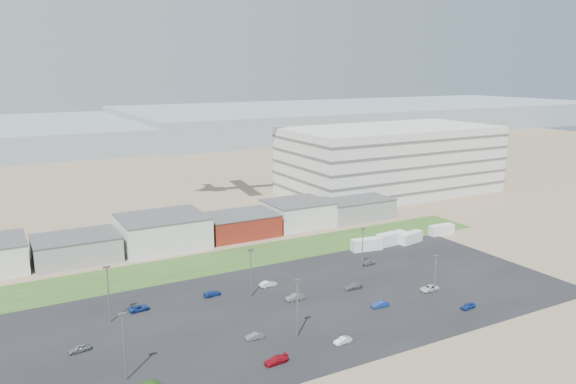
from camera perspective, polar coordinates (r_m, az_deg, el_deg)
ground at (r=96.21m, az=3.82°, el=-16.36°), size 700.00×700.00×0.00m
parking_lot at (r=113.89m, az=0.44°, el=-11.56°), size 120.00×50.00×0.01m
grass_strip at (r=138.97m, az=-7.91°, el=-7.16°), size 160.00×16.00×0.02m
hills_backdrop at (r=397.38m, az=-16.33°, el=5.86°), size 700.00×200.00×9.00m
building_row at (r=150.68m, az=-16.65°, el=-4.43°), size 170.00×20.00×8.00m
parking_garage at (r=217.05m, az=10.37°, el=3.24°), size 80.00×40.00×25.00m
box_trailer_a at (r=148.13m, az=8.00°, el=-5.29°), size 8.59×3.83×3.11m
box_trailer_b at (r=153.90m, az=10.48°, el=-4.67°), size 8.91×3.38×3.28m
box_trailer_c at (r=156.46m, az=12.36°, el=-4.55°), size 8.03×3.98×2.88m
box_trailer_d at (r=166.13m, az=15.32°, el=-3.71°), size 7.77×2.87×2.86m
lightpole_front_l at (r=90.63m, az=-16.30°, el=-14.89°), size 1.28×0.53×10.90m
lightpole_front_m at (r=99.92m, az=0.95°, el=-11.75°), size 1.26×0.53×10.73m
lightpole_front_r at (r=117.34m, az=14.69°, el=-8.59°), size 1.18×0.49×10.07m
lightpole_back_l at (r=110.51m, az=-17.76°, el=-9.89°), size 1.28×0.53×10.91m
lightpole_back_m at (r=116.82m, az=-3.80°, el=-8.23°), size 1.21×0.50×10.29m
lightpole_back_r at (r=133.41m, az=7.57°, el=-5.74°), size 1.17×0.49×9.94m
parked_car_0 at (r=124.77m, az=14.16°, el=-9.46°), size 4.30×1.99×1.19m
parked_car_1 at (r=114.86m, az=9.33°, el=-11.19°), size 3.73×1.50×1.21m
parked_car_2 at (r=118.21m, az=17.82°, el=-10.96°), size 3.53×1.67×1.16m
parked_car_3 at (r=93.89m, az=-1.24°, el=-16.69°), size 4.21×1.93×1.19m
parked_car_4 at (r=101.41m, az=-3.37°, el=-14.40°), size 3.47×1.33×1.13m
parked_car_5 at (r=103.27m, az=-20.46°, el=-14.65°), size 3.83×1.90×1.26m
parked_car_6 at (r=119.62m, az=-7.71°, el=-10.18°), size 3.99×1.98×1.11m
parked_car_7 at (r=116.57m, az=0.70°, el=-10.63°), size 4.01×1.46×1.31m
parked_car_8 at (r=137.73m, az=8.24°, el=-7.11°), size 3.47×1.59×1.15m
parked_car_9 at (r=115.56m, az=-14.90°, el=-11.33°), size 4.15×2.08×1.13m
parked_car_11 at (r=123.41m, az=-2.03°, el=-9.30°), size 3.90×1.51×1.27m
parked_car_12 at (r=122.90m, az=6.59°, el=-9.49°), size 4.24×1.89×1.21m
parked_car_13 at (r=100.25m, az=5.58°, el=-14.78°), size 3.46×1.48×1.11m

